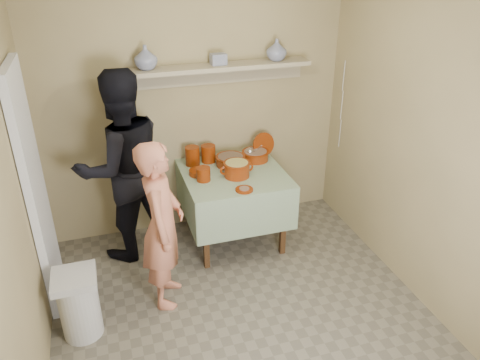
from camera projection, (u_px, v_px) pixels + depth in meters
name	position (u px, v px, depth m)	size (l,w,h in m)	color
ground	(250.00, 331.00, 3.69)	(3.50, 3.50, 0.00)	#6B6354
tile_panel	(36.00, 191.00, 3.65)	(0.06, 0.70, 2.00)	silver
plate_stack_a	(192.00, 156.00, 4.61)	(0.14, 0.14, 0.19)	#671D03
plate_stack_b	(208.00, 154.00, 4.68)	(0.14, 0.14, 0.17)	#671D03
bowl_stack	(203.00, 174.00, 4.31)	(0.13, 0.13, 0.13)	#671D03
empty_bowl	(198.00, 172.00, 4.44)	(0.17, 0.17, 0.05)	#671D03
propped_lid	(264.00, 144.00, 4.80)	(0.25, 0.25, 0.02)	#671D03
vase_right	(277.00, 50.00, 4.45)	(0.19, 0.19, 0.20)	navy
vase_left	(146.00, 57.00, 4.13)	(0.20, 0.20, 0.21)	navy
ceramic_box	(218.00, 59.00, 4.32)	(0.14, 0.10, 0.10)	navy
person_cook	(162.00, 225.00, 3.72)	(0.53, 0.35, 1.44)	#CB7457
person_helper	(123.00, 167.00, 4.25)	(0.88, 0.69, 1.81)	black
room_shell	(253.00, 142.00, 2.96)	(3.04, 3.54, 2.62)	tan
serving_table	(233.00, 183.00, 4.55)	(0.97, 0.97, 0.76)	#4C2D16
cazuela_meat_a	(230.00, 160.00, 4.61)	(0.30, 0.30, 0.10)	#671C04
cazuela_meat_b	(255.00, 155.00, 4.72)	(0.28, 0.28, 0.10)	#671C04
ladle	(250.00, 151.00, 4.67)	(0.08, 0.26, 0.19)	silver
cazuela_rice	(237.00, 168.00, 4.38)	(0.33, 0.25, 0.14)	#671C04
front_plate	(244.00, 189.00, 4.16)	(0.16, 0.16, 0.03)	#671D03
wall_shelf	(216.00, 69.00, 4.38)	(1.80, 0.25, 0.21)	tan
trash_bin	(79.00, 304.00, 3.55)	(0.32, 0.32, 0.56)	silver
electrical_cord	(342.00, 105.00, 4.77)	(0.01, 0.05, 0.90)	silver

